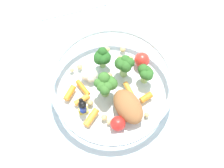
% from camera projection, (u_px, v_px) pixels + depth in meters
% --- Properties ---
extents(ground_plane, '(2.40, 2.40, 0.00)m').
position_uv_depth(ground_plane, '(121.00, 96.00, 0.60)').
color(ground_plane, silver).
extents(food_container, '(0.23, 0.23, 0.07)m').
position_uv_depth(food_container, '(114.00, 84.00, 0.58)').
color(food_container, white).
rests_on(food_container, ground_plane).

